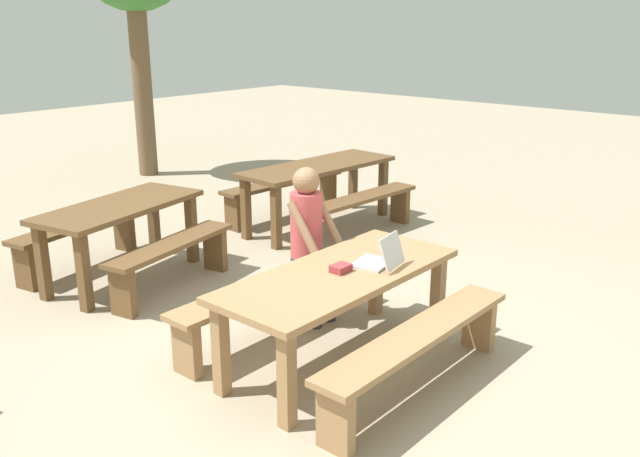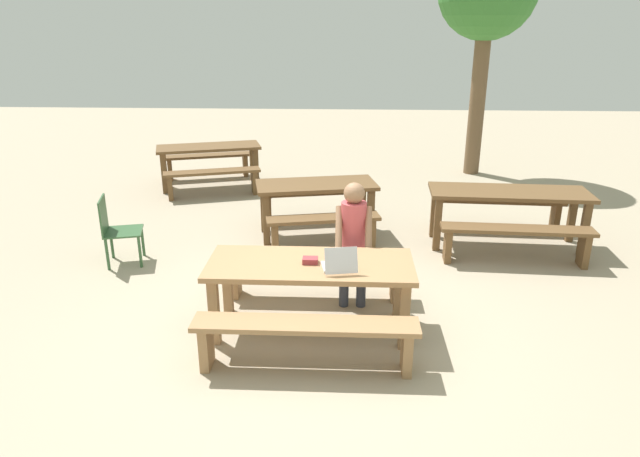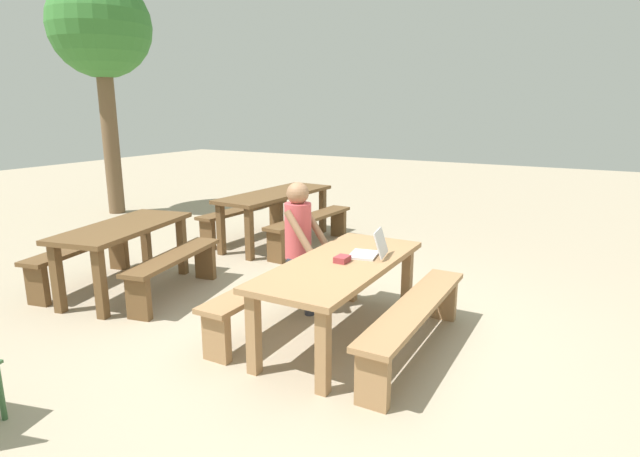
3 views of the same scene
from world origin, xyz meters
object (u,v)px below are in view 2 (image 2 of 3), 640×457
object	(u,v)px
small_pouch	(310,260)
picnic_table_distant	(316,192)
person_seated	(353,234)
plastic_chair	(116,229)
laptop	(339,264)
picnic_table_rear	(209,153)
picnic_table_front	(310,272)
picnic_table_mid	(509,199)

from	to	relation	value
small_pouch	picnic_table_distant	bearing A→B (deg)	91.78
person_seated	plastic_chair	distance (m)	3.03
laptop	picnic_table_rear	world-z (taller)	laptop
person_seated	laptop	bearing A→B (deg)	-99.54
person_seated	picnic_table_distant	distance (m)	2.04
picnic_table_front	laptop	world-z (taller)	laptop
small_pouch	plastic_chair	bearing A→B (deg)	148.60
picnic_table_mid	plastic_chair	bearing A→B (deg)	-167.36
picnic_table_front	picnic_table_distant	bearing A→B (deg)	91.87
person_seated	picnic_table_distant	bearing A→B (deg)	104.07
person_seated	picnic_table_mid	bearing A→B (deg)	39.48
picnic_table_distant	person_seated	bearing A→B (deg)	-87.63
small_pouch	person_seated	size ratio (longest dim) A/B	0.11
picnic_table_front	picnic_table_mid	world-z (taller)	picnic_table_mid
picnic_table_front	picnic_table_mid	xyz separation A→B (m)	(2.46, 2.33, 0.04)
picnic_table_distant	laptop	bearing A→B (deg)	-94.30
person_seated	picnic_table_rear	size ratio (longest dim) A/B	0.67
laptop	person_seated	size ratio (longest dim) A/B	0.28
picnic_table_rear	laptop	bearing A→B (deg)	-81.86
picnic_table_rear	picnic_table_distant	bearing A→B (deg)	-66.35
small_pouch	picnic_table_rear	size ratio (longest dim) A/B	0.07
small_pouch	picnic_table_rear	bearing A→B (deg)	113.09
picnic_table_front	picnic_table_distant	xyz separation A→B (m)	(-0.09, 2.61, 0.02)
picnic_table_distant	small_pouch	bearing A→B (deg)	-99.92
person_seated	picnic_table_distant	size ratio (longest dim) A/B	0.75
picnic_table_rear	picnic_table_front	bearing A→B (deg)	-83.77
small_pouch	picnic_table_distant	distance (m)	2.63
plastic_chair	laptop	bearing A→B (deg)	-135.39
picnic_table_front	laptop	xyz separation A→B (m)	(0.27, -0.16, 0.16)
picnic_table_mid	picnic_table_front	bearing A→B (deg)	-133.44
person_seated	picnic_table_mid	world-z (taller)	person_seated
plastic_chair	picnic_table_rear	distance (m)	3.55
plastic_chair	picnic_table_distant	xyz separation A→B (m)	(2.40, 1.11, 0.17)
plastic_chair	picnic_table_mid	bearing A→B (deg)	-94.83
laptop	picnic_table_mid	size ratio (longest dim) A/B	0.17
small_pouch	picnic_table_distant	xyz separation A→B (m)	(-0.08, 2.63, -0.11)
plastic_chair	picnic_table_front	bearing A→B (deg)	-135.50
laptop	picnic_table_rear	distance (m)	5.73
laptop	small_pouch	size ratio (longest dim) A/B	2.55
laptop	picnic_table_front	bearing A→B (deg)	-40.49
picnic_table_front	person_seated	xyz separation A→B (m)	(0.41, 0.64, 0.15)
person_seated	plastic_chair	world-z (taller)	person_seated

